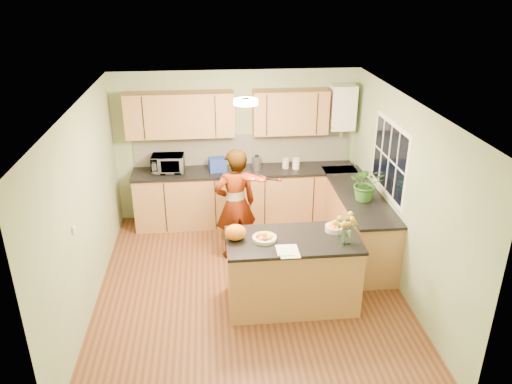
{
  "coord_description": "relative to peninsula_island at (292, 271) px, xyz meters",
  "views": [
    {
      "loc": [
        -0.46,
        -5.64,
        3.89
      ],
      "look_at": [
        0.14,
        0.5,
        1.17
      ],
      "focal_mm": 35.0,
      "sensor_mm": 36.0,
      "label": 1
    }
  ],
  "objects": [
    {
      "name": "jar_cream",
      "position": [
        0.27,
        2.36,
        0.55
      ],
      "size": [
        0.13,
        0.13,
        0.17
      ],
      "primitive_type": "cylinder",
      "rotation": [
        0.0,
        0.0,
        -0.22
      ],
      "color": "beige",
      "rests_on": "back_counter"
    },
    {
      "name": "upper_cabinets",
      "position": [
        -0.68,
        2.48,
        1.38
      ],
      "size": [
        3.2,
        0.34,
        0.7
      ],
      "color": "#A16840",
      "rests_on": "wall_back"
    },
    {
      "name": "wall_left",
      "position": [
        -2.51,
        0.4,
        0.78
      ],
      "size": [
        0.02,
        4.5,
        2.5
      ],
      "primitive_type": "cube",
      "color": "#88A072",
      "rests_on": "floor"
    },
    {
      "name": "orange_bag",
      "position": [
        -0.7,
        0.05,
        0.56
      ],
      "size": [
        0.26,
        0.22,
        0.19
      ],
      "primitive_type": "ellipsoid",
      "rotation": [
        0.0,
        0.0,
        0.01
      ],
      "color": "orange",
      "rests_on": "peninsula_island"
    },
    {
      "name": "floor",
      "position": [
        -0.51,
        0.4,
        -0.47
      ],
      "size": [
        4.5,
        4.5,
        0.0
      ],
      "primitive_type": "plane",
      "color": "#582E19",
      "rests_on": "ground"
    },
    {
      "name": "orange_bowl",
      "position": [
        0.55,
        0.15,
        0.53
      ],
      "size": [
        0.24,
        0.24,
        0.14
      ],
      "color": "beige",
      "rests_on": "peninsula_island"
    },
    {
      "name": "fruit_dish",
      "position": [
        -0.35,
        0.0,
        0.51
      ],
      "size": [
        0.29,
        0.29,
        0.1
      ],
      "color": "beige",
      "rests_on": "peninsula_island"
    },
    {
      "name": "wall_back",
      "position": [
        -0.51,
        2.65,
        0.78
      ],
      "size": [
        4.0,
        0.02,
        2.5
      ],
      "primitive_type": "cube",
      "color": "#88A072",
      "rests_on": "floor"
    },
    {
      "name": "blue_box",
      "position": [
        -0.85,
        2.34,
        0.58
      ],
      "size": [
        0.3,
        0.24,
        0.22
      ],
      "primitive_type": "cube",
      "rotation": [
        0.0,
        0.0,
        0.15
      ],
      "color": "navy",
      "rests_on": "back_counter"
    },
    {
      "name": "window_right",
      "position": [
        1.48,
        1.0,
        1.08
      ],
      "size": [
        0.01,
        1.3,
        1.05
      ],
      "color": "white",
      "rests_on": "wall_right"
    },
    {
      "name": "boiler",
      "position": [
        1.19,
        2.49,
        1.43
      ],
      "size": [
        0.4,
        0.3,
        0.86
      ],
      "color": "white",
      "rests_on": "wall_back"
    },
    {
      "name": "back_counter",
      "position": [
        -0.41,
        2.35,
        0.0
      ],
      "size": [
        3.64,
        0.62,
        0.94
      ],
      "color": "#A16840",
      "rests_on": "floor"
    },
    {
      "name": "light_switch",
      "position": [
        -2.49,
        -0.2,
        0.83
      ],
      "size": [
        0.02,
        0.09,
        0.09
      ],
      "primitive_type": "cube",
      "color": "white",
      "rests_on": "wall_left"
    },
    {
      "name": "violinist",
      "position": [
        -0.63,
        1.24,
        0.37
      ],
      "size": [
        0.69,
        0.54,
        1.68
      ],
      "primitive_type": "imported",
      "rotation": [
        0.0,
        0.0,
        3.39
      ],
      "color": "#E9A88E",
      "rests_on": "floor"
    },
    {
      "name": "flower_vase",
      "position": [
        0.6,
        -0.18,
        0.77
      ],
      "size": [
        0.25,
        0.25,
        0.45
      ],
      "rotation": [
        0.0,
        0.0,
        0.36
      ],
      "color": "silver",
      "rests_on": "peninsula_island"
    },
    {
      "name": "violin",
      "position": [
        -0.43,
        1.02,
        0.88
      ],
      "size": [
        0.65,
        0.56,
        0.16
      ],
      "primitive_type": null,
      "rotation": [
        0.17,
        0.0,
        -0.61
      ],
      "color": "#530805",
      "rests_on": "violinist"
    },
    {
      "name": "splashback",
      "position": [
        -0.41,
        2.64,
        0.73
      ],
      "size": [
        3.6,
        0.02,
        0.52
      ],
      "primitive_type": "cube",
      "color": "white",
      "rests_on": "back_counter"
    },
    {
      "name": "jar_white",
      "position": [
        0.43,
        2.31,
        0.56
      ],
      "size": [
        0.13,
        0.13,
        0.18
      ],
      "primitive_type": "cylinder",
      "rotation": [
        0.0,
        0.0,
        0.16
      ],
      "color": "white",
      "rests_on": "back_counter"
    },
    {
      "name": "ceiling",
      "position": [
        -0.51,
        0.4,
        2.03
      ],
      "size": [
        4.0,
        4.5,
        0.02
      ],
      "primitive_type": "cube",
      "color": "silver",
      "rests_on": "wall_back"
    },
    {
      "name": "ceiling_lamp",
      "position": [
        -0.51,
        0.7,
        1.99
      ],
      "size": [
        0.3,
        0.3,
        0.07
      ],
      "color": "#FFEABF",
      "rests_on": "ceiling"
    },
    {
      "name": "wall_right",
      "position": [
        1.49,
        0.4,
        0.78
      ],
      "size": [
        0.02,
        4.5,
        2.5
      ],
      "primitive_type": "cube",
      "color": "#88A072",
      "rests_on": "floor"
    },
    {
      "name": "papers",
      "position": [
        -0.1,
        -0.3,
        0.47
      ],
      "size": [
        0.23,
        0.31,
        0.01
      ],
      "primitive_type": "cube",
      "color": "white",
      "rests_on": "peninsula_island"
    },
    {
      "name": "right_counter",
      "position": [
        1.19,
        1.25,
        0.0
      ],
      "size": [
        0.62,
        2.24,
        0.94
      ],
      "color": "#A16840",
      "rests_on": "floor"
    },
    {
      "name": "potted_plant",
      "position": [
        1.19,
        0.99,
        0.73
      ],
      "size": [
        0.55,
        0.5,
        0.51
      ],
      "primitive_type": "imported",
      "rotation": [
        0.0,
        0.0,
        -0.25
      ],
      "color": "#316923",
      "rests_on": "right_counter"
    },
    {
      "name": "microwave",
      "position": [
        -1.64,
        2.38,
        0.61
      ],
      "size": [
        0.52,
        0.37,
        0.28
      ],
      "primitive_type": "imported",
      "rotation": [
        0.0,
        0.0,
        -0.05
      ],
      "color": "white",
      "rests_on": "back_counter"
    },
    {
      "name": "kettle",
      "position": [
        -0.21,
        2.36,
        0.59
      ],
      "size": [
        0.16,
        0.16,
        0.29
      ],
      "rotation": [
        0.0,
        0.0,
        0.22
      ],
      "color": "#ADADB1",
      "rests_on": "back_counter"
    },
    {
      "name": "peninsula_island",
      "position": [
        0.0,
        0.0,
        0.0
      ],
      "size": [
        1.63,
        0.84,
        0.94
      ],
      "color": "#A16840",
      "rests_on": "floor"
    },
    {
      "name": "wall_front",
      "position": [
        -0.51,
        -1.85,
        0.78
      ],
      "size": [
        4.0,
        0.02,
        2.5
      ],
      "primitive_type": "cube",
      "color": "#88A072",
      "rests_on": "floor"
    }
  ]
}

